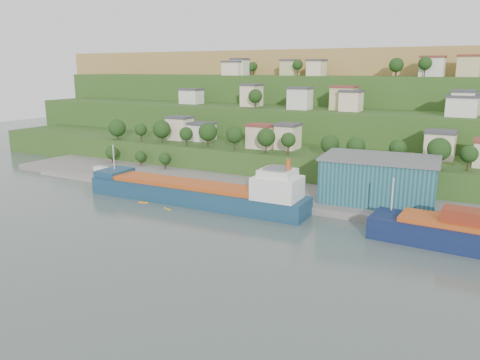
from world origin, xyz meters
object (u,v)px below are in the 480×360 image
Objects in this scene: caravan at (101,170)px; kayak_orange at (143,202)px; cargo_ship_near at (200,194)px.

kayak_orange is (34.98, -18.49, -2.31)m from caravan.
kayak_orange is at bearing -156.76° from cargo_ship_near.
cargo_ship_near is 21.85× the size of kayak_orange.
caravan is at bearing 165.82° from cargo_ship_near.
cargo_ship_near is at bearing -7.35° from caravan.
cargo_ship_near is 17.11m from kayak_orange.
caravan reaches higher than kayak_orange.
caravan is 1.81× the size of kayak_orange.
caravan is (-50.36, 11.45, -0.29)m from cargo_ship_near.
caravan is 39.63m from kayak_orange.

